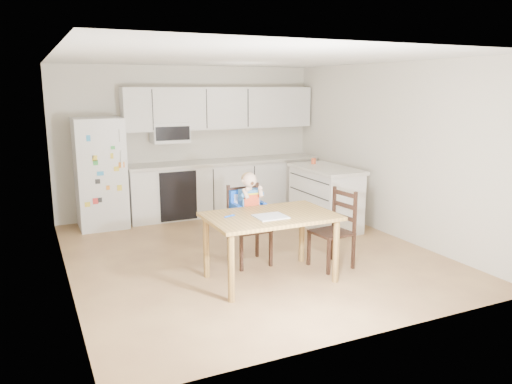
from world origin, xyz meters
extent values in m
cube|color=brown|center=(0.00, 0.00, -0.01)|extent=(4.50, 5.00, 0.01)
cube|color=beige|center=(0.00, 2.50, 1.25)|extent=(4.50, 0.02, 2.50)
cube|color=beige|center=(-2.25, 0.00, 1.25)|extent=(0.02, 5.00, 2.50)
cube|color=beige|center=(2.25, 0.00, 1.25)|extent=(0.02, 5.00, 2.50)
cube|color=white|center=(0.00, 0.00, 2.50)|extent=(4.50, 5.00, 0.01)
cube|color=silver|center=(-1.55, 2.15, 0.85)|extent=(0.72, 0.70, 1.70)
cube|color=silver|center=(0.53, 2.20, 0.43)|extent=(3.34, 0.60, 0.86)
cube|color=beige|center=(0.53, 2.19, 0.89)|extent=(3.37, 0.62, 0.05)
cube|color=black|center=(-0.39, 1.89, 0.43)|extent=(0.60, 0.02, 0.80)
cube|color=silver|center=(0.53, 2.33, 1.80)|extent=(3.34, 0.34, 0.70)
cube|color=silver|center=(-0.39, 2.30, 1.42)|extent=(0.60, 0.38, 0.33)
cube|color=silver|center=(1.60, 0.65, 0.45)|extent=(0.61, 1.22, 0.90)
cube|color=beige|center=(1.60, 0.65, 0.92)|extent=(0.67, 1.28, 0.05)
cylinder|color=#E1542A|center=(1.60, 1.02, 0.99)|extent=(0.07, 0.07, 0.09)
cube|color=brown|center=(-0.16, -0.94, 0.74)|extent=(1.43, 0.92, 0.04)
cylinder|color=brown|center=(-0.79, -1.32, 0.36)|extent=(0.07, 0.07, 0.72)
cylinder|color=brown|center=(-0.79, -0.57, 0.36)|extent=(0.07, 0.07, 0.72)
cylinder|color=brown|center=(0.47, -1.32, 0.36)|extent=(0.07, 0.07, 0.72)
cylinder|color=brown|center=(0.47, -0.57, 0.36)|extent=(0.07, 0.07, 0.72)
cube|color=#AEAEB3|center=(-0.21, -1.04, 0.77)|extent=(0.34, 0.29, 0.01)
cylinder|color=blue|center=(-0.62, -0.84, 0.77)|extent=(0.12, 0.06, 0.02)
cube|color=black|center=(-0.16, -0.37, 0.45)|extent=(0.43, 0.43, 0.03)
cube|color=black|center=(-0.35, -0.57, 0.22)|extent=(0.04, 0.04, 0.43)
cube|color=black|center=(-0.35, -0.18, 0.22)|extent=(0.04, 0.04, 0.43)
cube|color=black|center=(0.04, -0.57, 0.22)|extent=(0.04, 0.04, 0.43)
cube|color=black|center=(0.04, -0.18, 0.22)|extent=(0.04, 0.04, 0.43)
cube|color=black|center=(-0.16, -0.18, 0.72)|extent=(0.43, 0.04, 0.51)
cube|color=blue|center=(-0.16, -0.37, 0.51)|extent=(0.39, 0.35, 0.10)
cube|color=blue|center=(-0.16, -0.23, 0.74)|extent=(0.39, 0.06, 0.35)
cube|color=#5872C1|center=(-0.16, -0.39, 0.57)|extent=(0.31, 0.26, 0.02)
cube|color=#2E60A9|center=(-0.16, -0.36, 0.81)|extent=(0.23, 0.15, 0.27)
cube|color=red|center=(-0.16, -0.43, 0.80)|extent=(0.20, 0.01, 0.21)
sphere|color=beige|center=(-0.16, -0.37, 1.06)|extent=(0.18, 0.18, 0.17)
ellipsoid|color=olive|center=(-0.16, -0.37, 1.08)|extent=(0.18, 0.16, 0.15)
cube|color=black|center=(0.69, -0.89, 0.43)|extent=(0.46, 0.46, 0.03)
cube|color=black|center=(0.48, -0.72, 0.21)|extent=(0.04, 0.04, 0.42)
cube|color=black|center=(0.86, -0.68, 0.21)|extent=(0.04, 0.04, 0.42)
cube|color=black|center=(0.52, -1.10, 0.21)|extent=(0.04, 0.04, 0.42)
cube|color=black|center=(0.90, -1.06, 0.21)|extent=(0.04, 0.04, 0.42)
cube|color=black|center=(0.88, -0.87, 0.70)|extent=(0.08, 0.42, 0.50)
camera|label=1|loc=(-2.58, -5.74, 2.16)|focal=35.00mm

